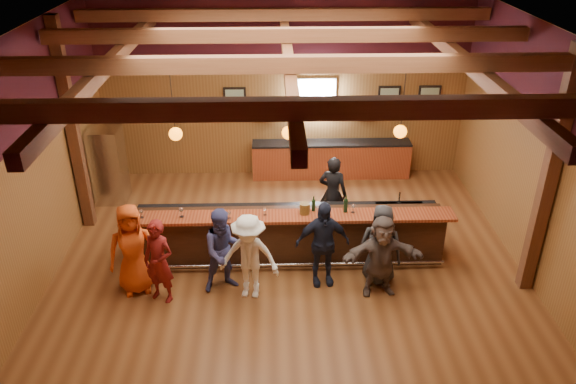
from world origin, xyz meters
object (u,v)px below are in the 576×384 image
customer_denim (224,250)px  customer_dark (380,245)px  bar_counter (289,232)px  customer_navy (322,244)px  customer_white (249,257)px  customer_orange (133,249)px  bottle_a (314,205)px  customer_redvest (159,262)px  stainless_fridge (109,165)px  bartender (333,193)px  ice_bucket (305,208)px  customer_brown (381,256)px  back_bar_cabinet (331,159)px

customer_denim → customer_dark: customer_denim is taller
bar_counter → customer_navy: size_ratio=3.72×
customer_white → customer_navy: bearing=27.1°
bar_counter → customer_denim: (-1.20, -1.05, 0.30)m
customer_orange → bottle_a: size_ratio=5.66×
customer_redvest → bar_counter: bearing=53.9°
stainless_fridge → customer_orange: 3.73m
customer_navy → bartender: 1.99m
customer_orange → ice_bucket: customer_orange is taller
customer_navy → customer_brown: bearing=-24.3°
customer_brown → bartender: size_ratio=0.94×
customer_redvest → bottle_a: customer_redvest is taller
customer_orange → customer_dark: (4.45, 0.11, -0.07)m
customer_white → customer_navy: 1.36m
customer_denim → bartender: bearing=25.3°
customer_dark → bottle_a: customer_dark is taller
customer_orange → ice_bucket: (3.10, 0.77, 0.34)m
stainless_fridge → customer_denim: (2.92, -3.50, -0.08)m
customer_navy → customer_dark: 1.06m
back_bar_cabinet → ice_bucket: bearing=-103.1°
bar_counter → customer_denim: bearing=-138.8°
customer_orange → bartender: size_ratio=1.04×
bottle_a → customer_orange: bearing=-165.1°
bar_counter → bottle_a: 0.86m
bar_counter → customer_brown: customer_brown is taller
customer_navy → customer_dark: size_ratio=1.06×
ice_bucket → stainless_fridge: bearing=148.3°
stainless_fridge → customer_white: (3.38, -3.73, -0.08)m
customer_redvest → ice_bucket: size_ratio=7.51×
back_bar_cabinet → customer_dark: customer_dark is taller
customer_redvest → customer_denim: customer_denim is taller
bar_counter → bartender: bartender is taller
stainless_fridge → bottle_a: size_ratio=5.84×
customer_brown → customer_denim: bearing=171.1°
customer_orange → customer_navy: customer_orange is taller
stainless_fridge → bartender: stainless_fridge is taller
bar_counter → customer_dark: customer_dark is taller
bar_counter → ice_bucket: ice_bucket is taller
customer_redvest → bottle_a: 3.03m
stainless_fridge → ice_bucket: (4.40, -2.72, 0.32)m
customer_denim → ice_bucket: 1.72m
bar_counter → customer_dark: (1.64, -0.93, 0.28)m
bar_counter → ice_bucket: size_ratio=29.73×
customer_dark → ice_bucket: (-1.35, 0.66, 0.42)m
stainless_fridge → customer_navy: bearing=-35.7°
customer_brown → ice_bucket: bearing=138.3°
customer_denim → customer_white: customer_white is taller
stainless_fridge → customer_white: size_ratio=1.09×
customer_white → customer_navy: customer_navy is taller
customer_orange → customer_redvest: (0.51, -0.29, -0.08)m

